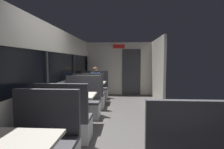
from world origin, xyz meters
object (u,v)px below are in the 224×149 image
Objects in this scene: bench_near_window_facing_entry at (42,148)px; dining_table_mid_window at (75,99)px; bench_far_window_facing_end at (89,97)px; bench_mid_window_facing_entry at (82,105)px; dining_table_far_window at (93,85)px; seated_passenger at (95,85)px; bench_far_window_facing_entry at (96,90)px; bench_mid_window_facing_end at (65,123)px.

bench_near_window_facing_entry is 1.67m from dining_table_mid_window.
bench_near_window_facing_entry is 1.00× the size of bench_far_window_facing_end.
dining_table_far_window is at bearing 90.00° from bench_mid_window_facing_entry.
bench_mid_window_facing_entry is 1.67m from dining_table_far_window.
seated_passenger reaches higher than dining_table_far_window.
bench_mid_window_facing_entry is 1.22× the size of dining_table_far_window.
bench_mid_window_facing_entry reaches higher than dining_table_far_window.
bench_near_window_facing_entry is 1.00× the size of bench_far_window_facing_entry.
bench_far_window_facing_entry is at bearing 90.00° from dining_table_far_window.
bench_mid_window_facing_entry is at bearing 90.00° from bench_mid_window_facing_end.
bench_far_window_facing_end is at bearing 90.00° from bench_mid_window_facing_end.
bench_near_window_facing_entry is 0.87× the size of seated_passenger.
bench_mid_window_facing_end reaches higher than dining_table_far_window.
bench_near_window_facing_entry is 2.34m from bench_mid_window_facing_entry.
dining_table_far_window is 0.64m from seated_passenger.
bench_mid_window_facing_end and bench_far_window_facing_entry have the same top height.
bench_far_window_facing_entry is (0.00, 2.34, 0.00)m from bench_mid_window_facing_entry.
dining_table_far_window is (0.00, 3.98, 0.31)m from bench_near_window_facing_entry.
bench_near_window_facing_entry is 4.68m from bench_far_window_facing_entry.
bench_near_window_facing_entry is at bearing -90.00° from bench_far_window_facing_end.
bench_mid_window_facing_end is at bearing -90.00° from bench_mid_window_facing_entry.
bench_far_window_facing_entry reaches higher than dining_table_far_window.
bench_far_window_facing_entry is at bearing 90.00° from bench_mid_window_facing_end.
dining_table_mid_window is 2.34m from dining_table_far_window.
bench_mid_window_facing_entry and bench_far_window_facing_entry have the same top height.
bench_far_window_facing_entry is 0.22m from seated_passenger.
bench_mid_window_facing_end and bench_far_window_facing_end have the same top height.
bench_far_window_facing_entry is at bearing 90.00° from bench_far_window_facing_end.
bench_near_window_facing_entry is 1.00× the size of bench_mid_window_facing_entry.
bench_mid_window_facing_entry is 2.34m from bench_far_window_facing_entry.
dining_table_far_window is at bearing 90.00° from bench_mid_window_facing_end.
bench_mid_window_facing_entry is at bearing 90.00° from dining_table_mid_window.
seated_passenger is (0.00, 1.33, 0.21)m from bench_far_window_facing_end.
bench_mid_window_facing_end and bench_mid_window_facing_entry have the same top height.
bench_mid_window_facing_entry is 0.94m from bench_far_window_facing_end.
seated_passenger reaches higher than bench_mid_window_facing_entry.
seated_passenger is (0.00, 0.63, -0.10)m from dining_table_far_window.
bench_far_window_facing_end and bench_far_window_facing_entry have the same top height.
bench_mid_window_facing_end reaches higher than dining_table_mid_window.
bench_near_window_facing_entry and bench_mid_window_facing_entry have the same top height.
bench_near_window_facing_entry is 3.28m from bench_far_window_facing_end.
bench_far_window_facing_end is (0.00, 1.64, -0.31)m from dining_table_mid_window.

